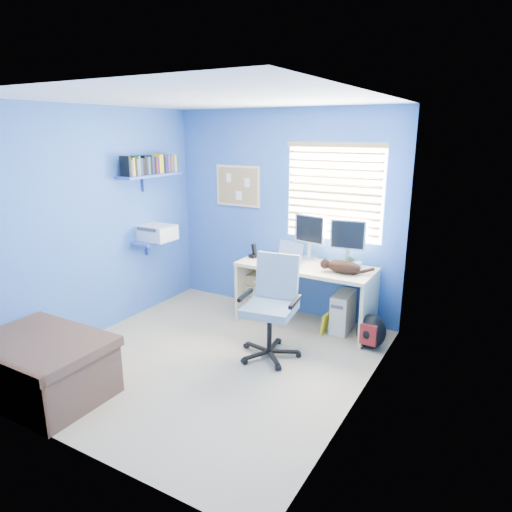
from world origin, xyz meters
The scene contains 23 objects.
floor centered at (0.00, 0.00, 0.00)m, with size 3.00×3.20×0.00m, color tan.
ceiling centered at (0.00, 0.00, 2.50)m, with size 3.00×3.20×0.00m, color white.
wall_back centered at (0.00, 1.60, 1.25)m, with size 3.00×0.01×2.50m, color #3C5AB1.
wall_front centered at (0.00, -1.60, 1.25)m, with size 3.00×0.01×2.50m, color #3C5AB1.
wall_left centered at (-1.50, 0.00, 1.25)m, with size 0.01×3.20×2.50m, color #3C5AB1.
wall_right centered at (1.50, 0.00, 1.25)m, with size 0.01×3.20×2.50m, color #3C5AB1.
desk centered at (0.47, 1.26, 0.37)m, with size 1.57×0.65×0.74m, color beige.
laptop centered at (0.21, 1.21, 0.85)m, with size 0.33×0.26×0.22m, color silver.
monitor_left centered at (0.39, 1.52, 1.01)m, with size 0.40×0.12×0.54m, color silver.
monitor_right centered at (0.89, 1.46, 1.01)m, with size 0.40×0.12×0.54m, color silver.
phone centered at (-0.22, 1.24, 0.82)m, with size 0.09×0.11×0.17m, color black.
mug centered at (0.92, 1.46, 0.79)m, with size 0.10×0.09×0.10m, color #2C6338.
cd_spindle centered at (1.01, 1.42, 0.78)m, with size 0.13×0.13×0.07m, color silver.
cat centered at (0.94, 1.19, 0.81)m, with size 0.38×0.20×0.14m, color black.
tower_pc centered at (0.91, 1.34, 0.23)m, with size 0.19×0.44×0.45m, color beige.
drawer_boxes centered at (-0.12, 1.27, 0.27)m, with size 0.35×0.28×0.54m, color tan.
yellow_book centered at (0.77, 1.14, 0.12)m, with size 0.03×0.17×0.24m, color yellow.
backpack centered at (1.32, 1.05, 0.19)m, with size 0.32×0.24×0.38m, color black.
bed_corner centered at (-0.89, -1.24, 0.26)m, with size 1.09×0.77×0.52m, color #492F23.
office_chair centered at (0.47, 0.40, 0.38)m, with size 0.68×0.68×1.03m.
window_blinds centered at (0.65, 1.57, 1.55)m, with size 1.15×0.05×1.10m.
corkboard centered at (-0.65, 1.58, 1.55)m, with size 0.64×0.02×0.52m.
wall_shelves centered at (-1.35, 0.75, 1.43)m, with size 0.42×0.90×1.05m.
Camera 1 is at (2.46, -3.40, 2.24)m, focal length 32.00 mm.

